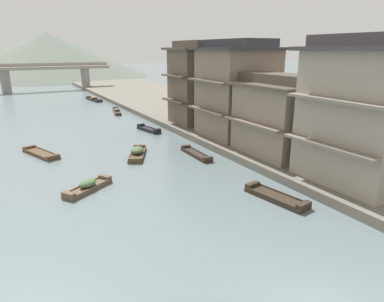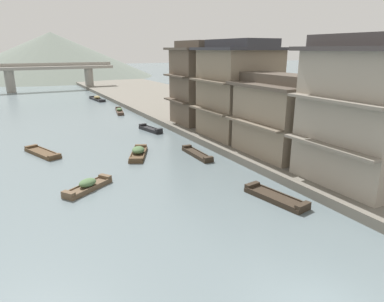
% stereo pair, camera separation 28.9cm
% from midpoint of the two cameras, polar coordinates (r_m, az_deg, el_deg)
% --- Properties ---
extents(riverbank_right, '(18.00, 110.00, 0.58)m').
position_cam_midpoint_polar(riverbank_right, '(44.01, 4.80, 5.94)').
color(riverbank_right, '#6B665B').
rests_on(riverbank_right, ground).
extents(boat_moored_nearest, '(2.61, 4.50, 0.41)m').
position_cam_midpoint_polar(boat_moored_nearest, '(31.05, -24.23, -0.39)').
color(boat_moored_nearest, brown).
rests_on(boat_moored_nearest, ground).
extents(boat_moored_second, '(1.79, 4.16, 0.47)m').
position_cam_midpoint_polar(boat_moored_second, '(20.68, 13.51, -7.53)').
color(boat_moored_second, '#33281E').
rests_on(boat_moored_second, ground).
extents(boat_moored_third, '(1.93, 5.37, 0.62)m').
position_cam_midpoint_polar(boat_moored_third, '(48.83, -12.64, 6.55)').
color(boat_moored_third, '#423328').
rests_on(boat_moored_third, ground).
extents(boat_moored_far, '(1.62, 5.67, 0.78)m').
position_cam_midpoint_polar(boat_moored_far, '(61.45, -16.23, 8.38)').
color(boat_moored_far, '#232326').
rests_on(boat_moored_far, ground).
extents(boat_midriver_drifting, '(3.39, 2.72, 0.71)m').
position_cam_midpoint_polar(boat_midriver_drifting, '(22.36, -17.39, -5.66)').
color(boat_midriver_drifting, brown).
rests_on(boat_midriver_drifting, ground).
extents(boat_midriver_upstream, '(0.90, 4.14, 0.45)m').
position_cam_midpoint_polar(boat_midriver_upstream, '(28.09, 0.41, -0.53)').
color(boat_midriver_upstream, '#33281E').
rests_on(boat_midriver_upstream, ground).
extents(boat_upstream_distant, '(1.53, 3.62, 0.53)m').
position_cam_midpoint_polar(boat_upstream_distant, '(36.97, -7.48, 3.60)').
color(boat_upstream_distant, '#232326').
rests_on(boat_upstream_distant, ground).
extents(boat_crossing_west, '(2.79, 4.14, 0.78)m').
position_cam_midpoint_polar(boat_crossing_west, '(28.43, -9.41, -0.28)').
color(boat_crossing_west, brown).
rests_on(boat_crossing_west, ground).
extents(house_waterfront_nearest, '(5.83, 7.10, 8.74)m').
position_cam_midpoint_polar(house_waterfront_nearest, '(22.54, 26.22, 5.82)').
color(house_waterfront_nearest, gray).
rests_on(house_waterfront_nearest, riverbank_right).
extents(house_waterfront_second, '(5.34, 6.97, 6.14)m').
position_cam_midpoint_polar(house_waterfront_second, '(27.08, 13.69, 5.83)').
color(house_waterfront_second, gray).
rests_on(house_waterfront_second, riverbank_right).
extents(house_waterfront_tall, '(7.02, 6.71, 8.74)m').
position_cam_midpoint_polar(house_waterfront_tall, '(32.32, 7.28, 10.19)').
color(house_waterfront_tall, '#7F705B').
rests_on(house_waterfront_tall, riverbank_right).
extents(house_waterfront_narrow, '(5.54, 5.57, 8.74)m').
position_cam_midpoint_polar(house_waterfront_narrow, '(37.59, 0.21, 11.25)').
color(house_waterfront_narrow, brown).
rests_on(house_waterfront_narrow, riverbank_right).
extents(stone_bridge, '(25.99, 2.40, 5.68)m').
position_cam_midpoint_polar(stone_bridge, '(78.99, -23.26, 11.97)').
color(stone_bridge, gray).
rests_on(stone_bridge, ground).
extents(hill_far_centre, '(62.02, 62.02, 13.54)m').
position_cam_midpoint_polar(hill_far_centre, '(119.51, -23.06, 14.63)').
color(hill_far_centre, slate).
rests_on(hill_far_centre, ground).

